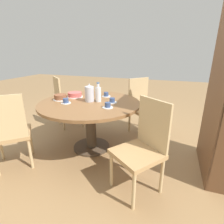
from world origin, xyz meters
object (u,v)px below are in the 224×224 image
Objects in this scene: water_bottle at (98,94)px; chair_d at (143,146)px; coffee_pot at (89,93)px; cup_d at (106,95)px; chair_a at (142,106)px; chair_c at (10,131)px; cup_b at (66,101)px; cup_a at (112,101)px; cup_c at (108,106)px; cake_second at (60,97)px; cake_main at (75,95)px; chair_b at (66,101)px.

chair_d is at bearing 50.54° from water_bottle.
cup_d is at bearing 160.32° from coffee_pot.
chair_a is 0.95m from water_bottle.
chair_c reaches higher than cup_b.
cup_a is (-0.60, -0.53, 0.25)m from chair_d.
chair_d is 0.68m from cup_c.
cup_c is at bearing 81.02° from cake_second.
coffee_pot is (-0.74, 0.67, 0.34)m from chair_c.
coffee_pot reaches higher than chair_d.
chair_a is 0.83m from cup_a.
water_bottle is 1.12× the size of cake_main.
chair_a is at bearing 138.29° from cup_b.
cup_d is (-1.07, 0.79, 0.25)m from chair_c.
chair_b is 1.00× the size of chair_d.
cake_main is 0.73m from cup_c.
cup_d is at bearing 126.05° from cake_second.
cake_main is 1.78× the size of cup_d.
cup_a is (0.53, 1.10, 0.25)m from chair_b.
cup_a is (0.74, -0.29, 0.25)m from chair_a.
coffee_pot is 0.35m from cake_main.
cup_a and cup_c have the same top height.
chair_d is 7.13× the size of cup_b.
cake_second is 1.50× the size of cup_b.
cup_c is at bearing 23.04° from cup_d.
cup_c is (0.22, 0.02, 0.00)m from cup_a.
cake_second is (0.64, 0.36, 0.26)m from chair_b.
cake_main is at bearing 165.53° from chair_a.
chair_a is at bearing 164.40° from cup_c.
chair_b is at bearing -150.31° from cake_second.
cup_b is 1.00× the size of cup_d.
cup_b is at bearing -59.25° from water_bottle.
cup_c is (0.19, 0.34, -0.08)m from coffee_pot.
cake_second is 0.67m from cup_d.
chair_a and chair_c have the same top height.
chair_a is at bearing 146.77° from water_bottle.
coffee_pot is at bearing -176.77° from chair_d.
water_bottle reaches higher than cup_d.
chair_c is at bearing -20.26° from cake_second.
coffee_pot is at bearing 66.57° from cake_main.
chair_d is at bearing -129.21° from chair_a.
water_bottle is at bearing 104.32° from coffee_pot.
chair_b reaches higher than cup_a.
cup_c is (0.96, -0.27, 0.25)m from chair_a.
cake_second is (0.20, -0.11, 0.00)m from cake_main.
water_bottle reaches higher than cake_main.
cake_main is at bearing -170.07° from cup_b.
water_bottle is 0.44m from cup_b.
chair_a is at bearing -172.61° from chair_c.
cake_main is at bearing 178.23° from chair_b.
chair_d is at bearing -174.35° from chair_b.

